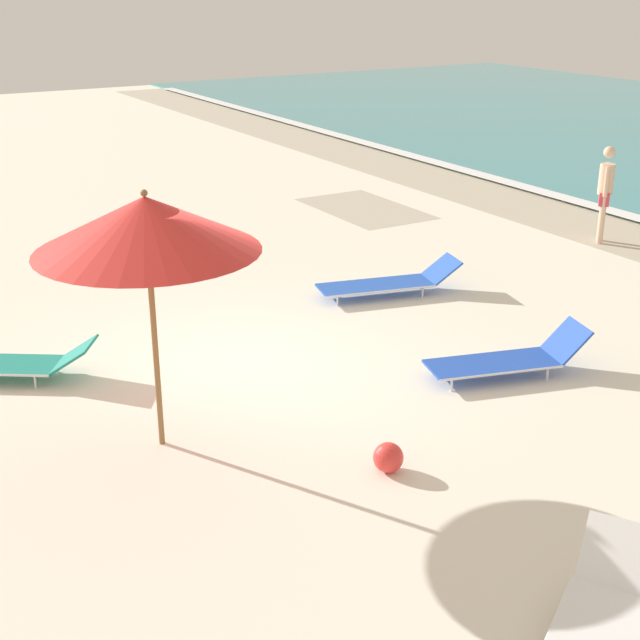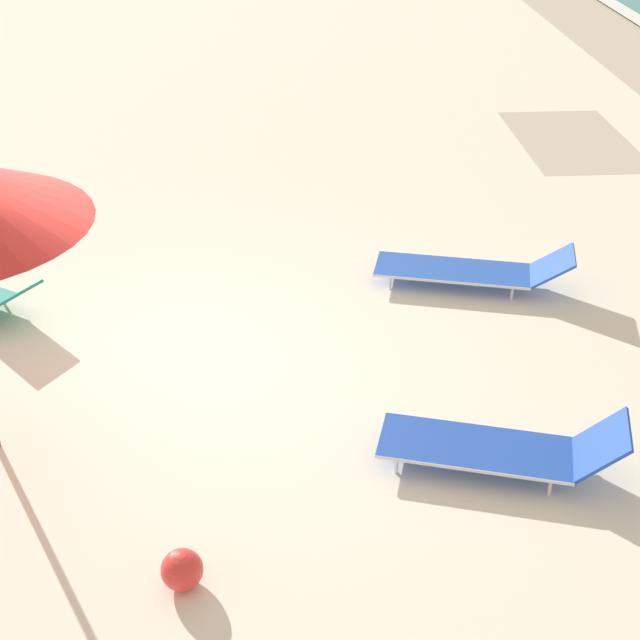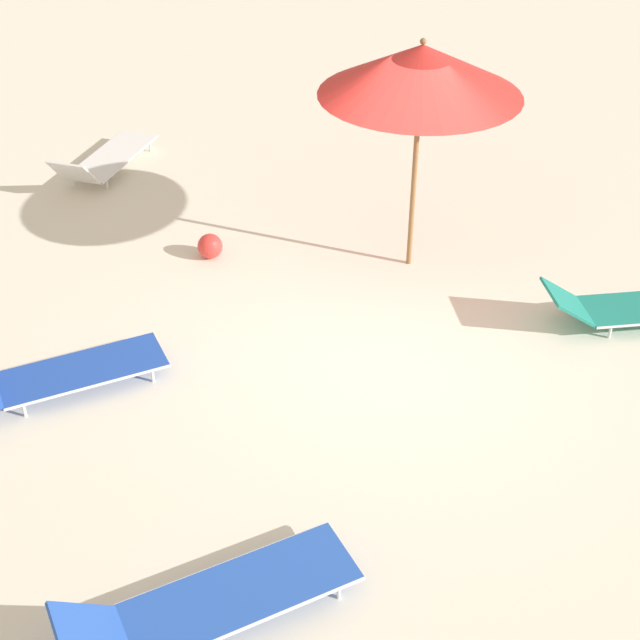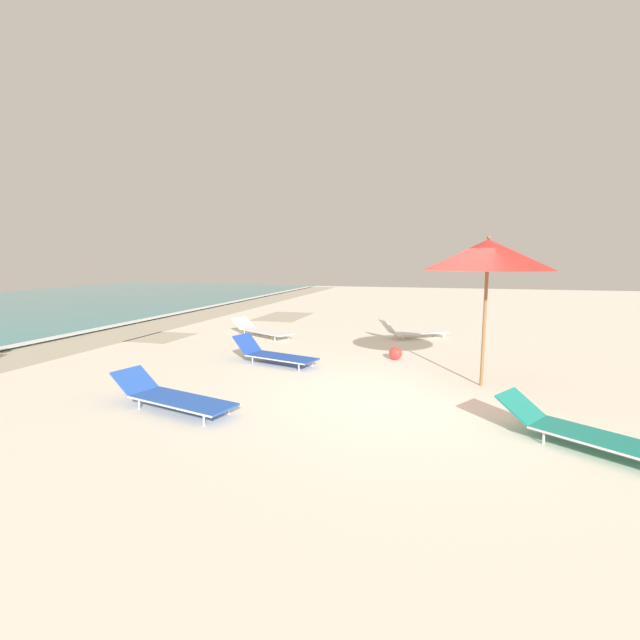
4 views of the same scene
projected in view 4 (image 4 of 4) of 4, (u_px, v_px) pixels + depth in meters
ground_plane at (412, 400)px, 7.31m from camera, size 60.00×60.00×0.16m
beach_umbrella at (488, 255)px, 7.55m from camera, size 2.22×2.22×2.72m
sun_lounger_under_umbrella at (274, 354)px, 9.52m from camera, size 1.13×2.08×0.58m
sun_lounger_beside_umbrella at (261, 330)px, 12.97m from camera, size 1.69×2.36×0.47m
sun_lounger_near_water_left at (413, 331)px, 12.62m from camera, size 1.60×2.08×0.60m
sun_lounger_near_water_right at (172, 396)px, 6.61m from camera, size 1.12×2.29×0.51m
sun_lounger_mid_beach_solo at (590, 434)px, 5.18m from camera, size 1.71×2.15×0.49m
beach_ball at (396, 353)px, 9.92m from camera, size 0.31×0.31×0.31m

